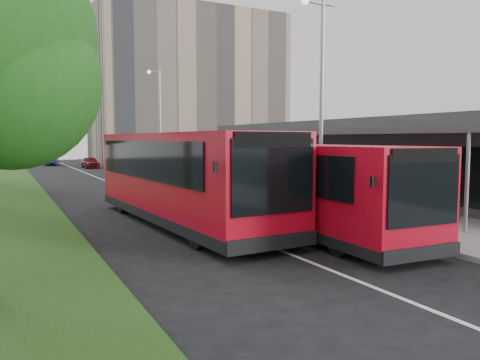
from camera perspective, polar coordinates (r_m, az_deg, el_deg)
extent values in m
plane|color=black|center=(14.32, 0.93, -7.01)|extent=(120.00, 120.00, 0.00)
cube|color=slate|center=(34.84, -5.80, 0.19)|extent=(5.00, 80.00, 0.15)
cube|color=silver|center=(28.30, -13.47, -1.17)|extent=(0.12, 70.00, 0.01)
cube|color=silver|center=(14.62, 16.32, -6.94)|extent=(0.12, 2.00, 0.01)
cube|color=silver|center=(19.34, 4.01, -3.85)|extent=(0.12, 2.00, 0.01)
cube|color=silver|center=(24.63, -3.21, -1.94)|extent=(0.12, 2.00, 0.01)
cube|color=silver|center=(30.18, -7.83, -0.70)|extent=(0.12, 2.00, 0.01)
cube|color=silver|center=(35.88, -10.99, 0.15)|extent=(0.12, 2.00, 0.01)
cube|color=silver|center=(41.66, -13.28, 0.77)|extent=(0.12, 2.00, 0.01)
cube|color=silver|center=(47.50, -15.01, 1.24)|extent=(0.12, 2.00, 0.01)
cube|color=silver|center=(53.37, -16.36, 1.60)|extent=(0.12, 2.00, 0.01)
cube|color=silver|center=(59.27, -17.44, 1.89)|extent=(0.12, 2.00, 0.01)
cube|color=tan|center=(58.44, -6.41, 10.88)|extent=(22.00, 12.00, 18.00)
cube|color=#2B2B2D|center=(26.92, 13.74, 2.77)|extent=(5.00, 26.00, 4.00)
cube|color=black|center=(25.36, 9.41, 1.82)|extent=(0.06, 24.00, 2.20)
cube|color=#2B2B2D|center=(24.59, 7.05, 5.71)|extent=(2.80, 26.00, 0.25)
cylinder|color=gray|center=(15.65, 25.95, -0.38)|extent=(0.12, 0.12, 3.30)
cylinder|color=gray|center=(33.78, -5.37, 2.72)|extent=(0.12, 0.12, 3.30)
sphere|color=#1C5416|center=(9.02, -26.28, 10.81)|extent=(3.06, 3.06, 3.06)
sphere|color=#1C5416|center=(21.09, -26.91, 10.59)|extent=(4.02, 4.02, 4.02)
sphere|color=#1C5416|center=(32.99, -26.93, 6.58)|extent=(3.23, 3.23, 3.23)
cylinder|color=gray|center=(17.99, 9.91, 8.66)|extent=(0.16, 0.16, 8.00)
cylinder|color=gray|center=(18.52, 9.57, 20.50)|extent=(1.40, 0.10, 0.10)
sphere|color=silver|center=(18.18, 7.94, 20.82)|extent=(0.28, 0.28, 0.28)
cylinder|color=gray|center=(36.03, -9.71, 6.79)|extent=(0.16, 0.16, 8.00)
cylinder|color=gray|center=(36.30, -10.11, 12.79)|extent=(1.40, 0.10, 0.10)
sphere|color=silver|center=(36.13, -11.05, 12.82)|extent=(0.28, 0.28, 0.28)
cube|color=red|center=(15.19, 8.02, -0.39)|extent=(2.75, 9.90, 2.47)
cube|color=black|center=(15.35, 7.96, -4.89)|extent=(2.77, 9.92, 0.28)
cube|color=black|center=(11.36, 21.53, -1.20)|extent=(2.10, 0.14, 1.63)
cube|color=black|center=(19.48, 0.21, 2.00)|extent=(2.05, 0.14, 1.21)
cube|color=black|center=(14.80, 3.58, 1.23)|extent=(0.41, 8.40, 1.12)
cube|color=black|center=(16.06, 11.07, 1.44)|extent=(0.41, 8.40, 1.12)
cube|color=black|center=(11.59, 21.34, -8.34)|extent=(2.34, 0.18, 0.33)
cube|color=black|center=(11.30, 21.70, 2.80)|extent=(1.96, 0.12, 0.33)
cube|color=black|center=(10.59, 15.85, -0.20)|extent=(0.08, 0.08, 0.23)
cube|color=black|center=(12.44, 25.06, 0.27)|extent=(0.08, 0.08, 0.23)
cylinder|color=black|center=(12.23, 12.13, -7.19)|extent=(0.32, 0.85, 0.84)
cylinder|color=black|center=(13.47, 18.87, -6.22)|extent=(0.32, 0.85, 0.84)
cylinder|color=black|center=(17.64, -0.31, -3.34)|extent=(0.32, 0.85, 0.84)
cylinder|color=black|center=(18.53, 5.24, -2.96)|extent=(0.32, 0.85, 0.84)
cube|color=red|center=(16.38, -6.94, 0.76)|extent=(3.25, 11.27, 2.81)
cube|color=black|center=(16.53, -6.89, -4.00)|extent=(3.27, 11.29, 0.32)
cube|color=black|center=(11.44, 4.15, 0.43)|extent=(2.39, 0.18, 1.86)
cube|color=black|center=(21.60, -12.82, 2.89)|extent=(2.33, 0.17, 1.38)
cube|color=black|center=(16.17, -11.80, 2.42)|extent=(0.56, 9.54, 1.27)
cube|color=black|center=(17.20, -3.25, 2.67)|extent=(0.56, 9.54, 1.27)
cube|color=black|center=(11.68, 4.13, -7.65)|extent=(2.65, 0.22, 0.37)
cube|color=black|center=(11.40, 4.21, 4.95)|extent=(2.23, 0.16, 0.37)
cube|color=black|center=(10.86, -3.03, 1.59)|extent=(0.08, 0.08, 0.27)
cube|color=black|center=(12.50, 9.20, 1.98)|extent=(0.08, 0.08, 0.27)
cylinder|color=black|center=(12.83, -5.09, -6.27)|extent=(0.37, 0.97, 0.96)
cylinder|color=black|center=(13.90, 3.30, -5.38)|extent=(0.37, 0.97, 0.96)
cylinder|color=black|center=(19.53, -14.10, -2.51)|extent=(0.37, 0.97, 0.96)
cylinder|color=black|center=(20.25, -8.03, -2.15)|extent=(0.37, 0.97, 0.96)
cylinder|color=#392417|center=(25.71, 1.42, -0.23)|extent=(0.69, 0.69, 0.98)
cylinder|color=yellow|center=(31.76, -5.93, 0.65)|extent=(0.18, 0.18, 0.87)
imported|color=#5A0C0F|center=(50.64, -17.77, 2.06)|extent=(1.53, 3.53, 1.18)
imported|color=navy|center=(57.68, -22.02, 2.26)|extent=(1.92, 3.74, 1.17)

